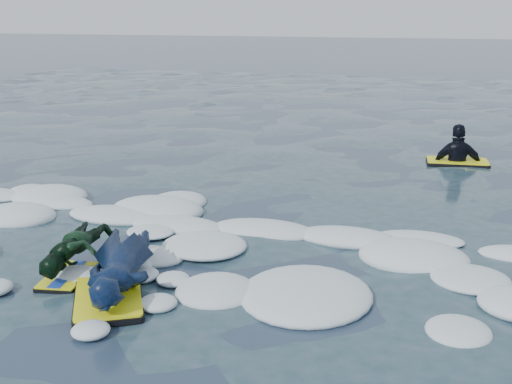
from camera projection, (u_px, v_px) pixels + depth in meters
ground at (222, 277)px, 6.43m from camera, size 120.00×120.00×0.00m
foam_band at (252, 243)px, 7.38m from camera, size 12.00×3.10×0.30m
prone_woman_unit at (119, 269)px, 6.06m from camera, size 1.12×1.77×0.43m
prone_child_unit at (77, 253)px, 6.49m from camera, size 0.57×1.14×0.42m
waiting_rider_unit at (457, 168)px, 11.15m from camera, size 1.08×0.65×1.56m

